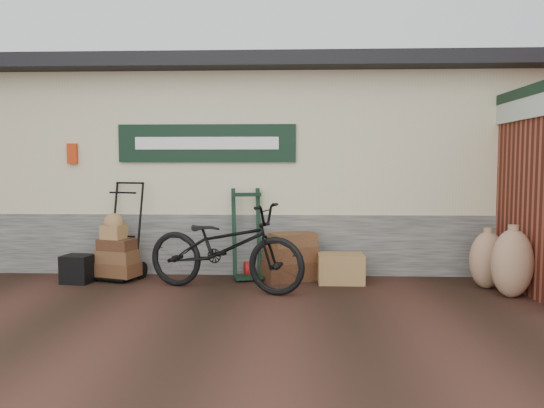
% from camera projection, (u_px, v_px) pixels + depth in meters
% --- Properties ---
extents(ground, '(80.00, 80.00, 0.00)m').
position_uv_depth(ground, '(219.00, 291.00, 6.90)').
color(ground, black).
rests_on(ground, ground).
extents(station_building, '(14.40, 4.10, 3.20)m').
position_uv_depth(station_building, '(240.00, 166.00, 9.51)').
color(station_building, '#4C4C47').
rests_on(station_building, ground).
extents(porter_trolley, '(0.84, 0.72, 1.42)m').
position_uv_depth(porter_trolley, '(123.00, 230.00, 7.61)').
color(porter_trolley, black).
rests_on(porter_trolley, ground).
extents(green_barrow, '(0.55, 0.50, 1.29)m').
position_uv_depth(green_barrow, '(247.00, 234.00, 7.60)').
color(green_barrow, black).
rests_on(green_barrow, ground).
extents(suitcase_stack, '(0.89, 0.74, 0.68)m').
position_uv_depth(suitcase_stack, '(291.00, 256.00, 7.55)').
color(suitcase_stack, '#3B2012').
rests_on(suitcase_stack, ground).
extents(wicker_hamper, '(0.63, 0.41, 0.41)m').
position_uv_depth(wicker_hamper, '(341.00, 268.00, 7.33)').
color(wicker_hamper, brown).
rests_on(wicker_hamper, ground).
extents(black_trunk, '(0.43, 0.38, 0.39)m').
position_uv_depth(black_trunk, '(78.00, 269.00, 7.35)').
color(black_trunk, black).
rests_on(black_trunk, ground).
extents(bicycle, '(1.41, 2.32, 1.27)m').
position_uv_depth(bicycle, '(225.00, 242.00, 6.88)').
color(bicycle, black).
rests_on(bicycle, ground).
extents(burlap_sack_left, '(0.53, 0.47, 0.76)m').
position_uv_depth(burlap_sack_left, '(487.00, 260.00, 7.01)').
color(burlap_sack_left, '#946C4F').
rests_on(burlap_sack_left, ground).
extents(burlap_sack_right, '(0.63, 0.57, 0.85)m').
position_uv_depth(burlap_sack_right, '(512.00, 263.00, 6.53)').
color(burlap_sack_right, '#946C4F').
rests_on(burlap_sack_right, ground).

